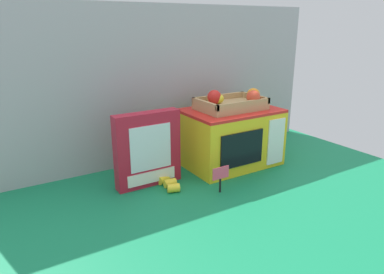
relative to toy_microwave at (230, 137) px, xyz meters
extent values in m
plane|color=#147A4C|center=(-0.21, 0.02, -0.12)|extent=(1.70, 1.70, 0.00)
cube|color=#A0A3A8|center=(-0.21, 0.23, 0.21)|extent=(1.61, 0.03, 0.67)
cube|color=yellow|center=(0.00, 0.00, -0.01)|extent=(0.40, 0.27, 0.23)
cube|color=red|center=(0.00, 0.00, 0.12)|extent=(0.40, 0.27, 0.01)
cube|color=black|center=(-0.05, -0.14, -0.01)|extent=(0.21, 0.01, 0.14)
cube|color=white|center=(0.14, -0.14, -0.01)|extent=(0.09, 0.01, 0.20)
cube|color=tan|center=(0.00, 0.00, 0.14)|extent=(0.28, 0.18, 0.03)
cube|color=tan|center=(0.00, -0.08, 0.16)|extent=(0.28, 0.01, 0.02)
cube|color=tan|center=(0.00, 0.09, 0.16)|extent=(0.28, 0.01, 0.02)
cube|color=tan|center=(-0.13, 0.00, 0.16)|extent=(0.01, 0.18, 0.02)
cube|color=tan|center=(0.13, 0.00, 0.16)|extent=(0.01, 0.18, 0.02)
sphere|color=#E04228|center=(0.07, -0.05, 0.18)|extent=(0.06, 0.06, 0.06)
sphere|color=red|center=(-0.07, 0.03, 0.18)|extent=(0.06, 0.06, 0.06)
sphere|color=orange|center=(0.11, -0.01, 0.18)|extent=(0.06, 0.06, 0.06)
ellipsoid|color=yellow|center=(-0.06, 0.03, 0.17)|extent=(0.06, 0.08, 0.05)
cube|color=#B2192D|center=(-0.40, -0.01, 0.02)|extent=(0.25, 0.05, 0.28)
cube|color=silver|center=(-0.40, -0.03, 0.03)|extent=(0.16, 0.00, 0.17)
cube|color=white|center=(-0.40, -0.03, -0.08)|extent=(0.19, 0.00, 0.05)
cylinder|color=black|center=(-0.20, -0.21, -0.10)|extent=(0.01, 0.01, 0.06)
cube|color=#F44C6B|center=(-0.20, -0.21, -0.05)|extent=(0.07, 0.00, 0.05)
cylinder|color=yellow|center=(-0.35, -0.12, -0.11)|extent=(0.05, 0.04, 0.03)
cylinder|color=yellow|center=(-0.34, -0.07, -0.11)|extent=(0.05, 0.04, 0.03)
cylinder|color=yellow|center=(-0.35, -0.03, -0.11)|extent=(0.05, 0.04, 0.03)
camera|label=1|loc=(-0.92, -1.17, 0.47)|focal=33.38mm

